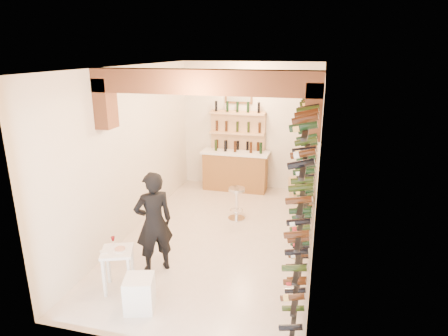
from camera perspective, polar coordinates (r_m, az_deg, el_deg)
name	(u,v)px	position (r m, az deg, el deg)	size (l,w,h in m)	color
ground	(220,236)	(7.58, -0.57, -10.09)	(6.00, 6.00, 0.00)	beige
room_shell	(216,124)	(6.59, -1.21, 6.51)	(3.52, 6.02, 3.21)	silver
wine_rack	(305,166)	(6.79, 11.99, 0.33)	(0.32, 5.70, 2.56)	black
back_counter	(235,169)	(9.83, 1.69, -0.21)	(1.70, 0.62, 1.29)	#925F2D
back_shelving	(238,143)	(9.88, 2.03, 3.71)	(1.40, 0.31, 2.73)	tan
tasting_table	(118,257)	(6.05, -15.54, -12.63)	(0.58, 0.58, 0.78)	white
white_stool	(140,293)	(5.71, -12.45, -17.74)	(0.39, 0.39, 0.49)	white
person	(154,222)	(6.26, -10.40, -7.97)	(0.62, 0.40, 1.69)	black
chrome_barstool	(237,201)	(8.13, 1.89, -4.95)	(0.36, 0.36, 0.70)	silver
crate_lower	(301,196)	(9.32, 11.32, -4.13)	(0.46, 0.32, 0.27)	tan
crate_upper	(301,185)	(9.22, 11.42, -2.45)	(0.52, 0.36, 0.30)	tan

